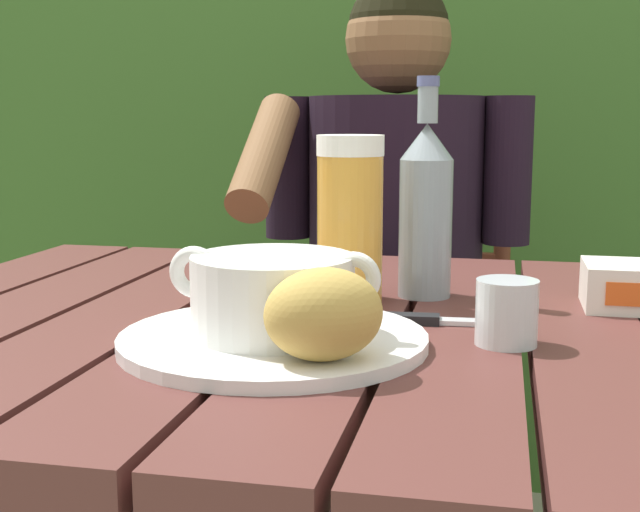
% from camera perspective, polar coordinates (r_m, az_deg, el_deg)
% --- Properties ---
extents(dining_table, '(1.10, 0.82, 0.75)m').
position_cam_1_polar(dining_table, '(0.94, 1.68, -10.74)').
color(dining_table, '#522926').
rests_on(dining_table, ground_plane).
extents(chair_near_diner, '(0.43, 0.43, 0.99)m').
position_cam_1_polar(chair_near_diner, '(1.79, 5.57, -6.10)').
color(chair_near_diner, '#5C2B1B').
rests_on(chair_near_diner, ground_plane).
extents(person_eating, '(0.48, 0.47, 1.21)m').
position_cam_1_polar(person_eating, '(1.55, 4.76, -0.03)').
color(person_eating, black).
rests_on(person_eating, ground_plane).
extents(serving_plate, '(0.29, 0.29, 0.01)m').
position_cam_1_polar(serving_plate, '(0.80, -3.16, -5.63)').
color(serving_plate, white).
rests_on(serving_plate, dining_table).
extents(soup_bowl, '(0.20, 0.15, 0.08)m').
position_cam_1_polar(soup_bowl, '(0.79, -3.19, -2.48)').
color(soup_bowl, white).
rests_on(soup_bowl, serving_plate).
extents(bread_roll, '(0.12, 0.11, 0.08)m').
position_cam_1_polar(bread_roll, '(0.70, 0.25, -3.93)').
color(bread_roll, tan).
rests_on(bread_roll, serving_plate).
extents(beer_glass, '(0.08, 0.08, 0.19)m').
position_cam_1_polar(beer_glass, '(0.98, 2.03, 2.53)').
color(beer_glass, gold).
rests_on(beer_glass, dining_table).
extents(beer_bottle, '(0.06, 0.06, 0.26)m').
position_cam_1_polar(beer_bottle, '(1.01, 7.11, 3.29)').
color(beer_bottle, gray).
rests_on(beer_bottle, dining_table).
extents(water_glass_small, '(0.06, 0.06, 0.06)m').
position_cam_1_polar(water_glass_small, '(0.82, 12.42, -3.71)').
color(water_glass_small, silver).
rests_on(water_glass_small, dining_table).
extents(table_knife, '(0.15, 0.03, 0.01)m').
position_cam_1_polar(table_knife, '(0.89, 7.86, -4.32)').
color(table_knife, silver).
rests_on(table_knife, dining_table).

